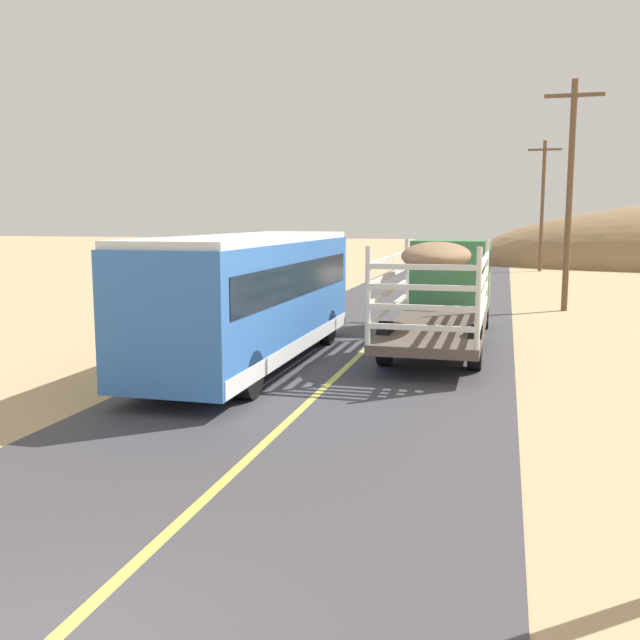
# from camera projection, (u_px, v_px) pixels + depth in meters

# --- Properties ---
(livestock_truck) EXTENTS (2.53, 9.70, 3.02)m
(livestock_truck) POSITION_uv_depth(u_px,v_px,m) (446.00, 280.00, 21.50)
(livestock_truck) COLOR #3F7F4C
(livestock_truck) RESTS_ON road_surface
(bus) EXTENTS (2.54, 10.00, 3.21)m
(bus) POSITION_uv_depth(u_px,v_px,m) (252.00, 296.00, 17.51)
(bus) COLOR #3872C6
(bus) RESTS_ON road_surface
(power_pole_mid) EXTENTS (2.20, 0.24, 8.87)m
(power_pole_mid) POSITION_uv_depth(u_px,v_px,m) (570.00, 190.00, 27.52)
(power_pole_mid) COLOR brown
(power_pole_mid) RESTS_ON ground
(power_pole_far) EXTENTS (2.20, 0.24, 8.82)m
(power_pole_far) POSITION_uv_depth(u_px,v_px,m) (542.00, 202.00, 48.46)
(power_pole_far) COLOR brown
(power_pole_far) RESTS_ON ground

